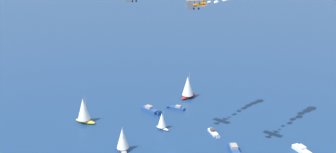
{
  "coord_description": "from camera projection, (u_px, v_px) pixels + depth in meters",
  "views": [
    {
      "loc": [
        -116.97,
        13.07,
        70.12
      ],
      "look_at": [
        -0.74,
        0.87,
        29.09
      ],
      "focal_mm": 41.2,
      "sensor_mm": 36.0,
      "label": 1
    }
  ],
  "objects": [
    {
      "name": "sailboat_outer_ring_d",
      "position": [
        162.0,
        121.0,
        151.26
      ],
      "size": [
        5.44,
        5.58,
        7.86
      ],
      "color": "white",
      "rests_on": "ground_plane"
    },
    {
      "name": "sailboat_far_port",
      "position": [
        123.0,
        140.0,
        135.03
      ],
      "size": [
        7.96,
        5.05,
        9.9
      ],
      "color": "#9E9993",
      "rests_on": "ground_plane"
    },
    {
      "name": "motorboat_far_stbd",
      "position": [
        235.0,
        152.0,
        134.12
      ],
      "size": [
        10.79,
        2.88,
        3.12
      ],
      "color": "#23478C",
      "rests_on": "ground_plane"
    },
    {
      "name": "biplane_lead",
      "position": [
        197.0,
        4.0,
        109.58
      ],
      "size": [
        6.45,
        6.7,
        3.65
      ],
      "color": "orange"
    },
    {
      "name": "motorboat_near_centre",
      "position": [
        175.0,
        107.0,
        170.63
      ],
      "size": [
        6.06,
        8.1,
        2.38
      ],
      "color": "#23478C",
      "rests_on": "ground_plane"
    },
    {
      "name": "motorboat_ahead",
      "position": [
        214.0,
        133.0,
        147.84
      ],
      "size": [
        7.59,
        3.49,
        2.13
      ],
      "color": "white",
      "rests_on": "ground_plane"
    },
    {
      "name": "motorboat_outer_ring_a",
      "position": [
        305.0,
        152.0,
        134.15
      ],
      "size": [
        10.24,
        5.46,
        2.88
      ],
      "color": "white",
      "rests_on": "ground_plane"
    },
    {
      "name": "motorboat_outer_ring_e",
      "position": [
        152.0,
        110.0,
        167.23
      ],
      "size": [
        9.58,
        8.74,
        3.0
      ],
      "color": "#23478C",
      "rests_on": "ground_plane"
    },
    {
      "name": "sailboat_outer_ring_c",
      "position": [
        188.0,
        87.0,
        180.9
      ],
      "size": [
        8.19,
        8.91,
        12.22
      ],
      "color": "#B21E1E",
      "rests_on": "ground_plane"
    },
    {
      "name": "sailboat_trailing",
      "position": [
        84.0,
        110.0,
        156.08
      ],
      "size": [
        7.11,
        9.4,
        12.0
      ],
      "color": "gold",
      "rests_on": "ground_plane"
    }
  ]
}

